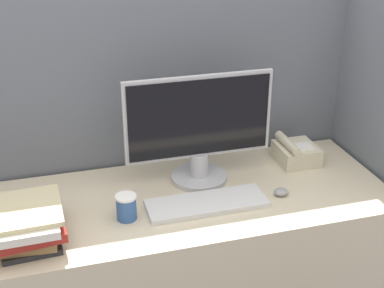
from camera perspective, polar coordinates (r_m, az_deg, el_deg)
The scene contains 9 objects.
cubicle_panel_rear at distance 2.32m, azimuth -3.43°, elevation -0.58°, with size 2.01×0.04×1.56m.
cubicle_panel_right at distance 2.37m, azimuth 18.71°, elevation -1.37°, with size 0.04×0.69×1.56m.
desk at distance 2.25m, azimuth -1.11°, elevation -13.81°, with size 1.61×0.63×0.74m.
monitor at distance 2.07m, azimuth 0.76°, elevation 1.32°, with size 0.58×0.22×0.44m.
keyboard at distance 1.98m, azimuth 1.57°, elevation -6.35°, with size 0.45×0.15×0.02m.
mouse at distance 2.07m, azimuth 9.46°, elevation -5.07°, with size 0.06×0.05×0.03m.
coffee_cup at distance 1.90m, azimuth -7.02°, elevation -6.70°, with size 0.08×0.08×0.09m.
book_stack at distance 1.86m, azimuth -17.29°, elevation -7.99°, with size 0.26×0.32×0.12m.
desk_telephone at distance 2.32m, azimuth 10.98°, elevation -0.88°, with size 0.16×0.18×0.11m.
Camera 1 is at (-0.44, -1.37, 1.80)m, focal length 50.00 mm.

